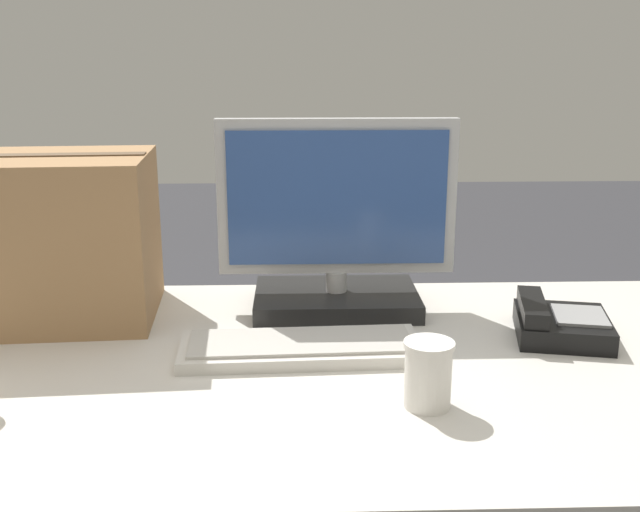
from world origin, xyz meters
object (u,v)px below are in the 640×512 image
at_px(paper_cup_right, 428,374).
at_px(cardboard_box, 58,238).
at_px(desk_phone, 558,323).
at_px(monitor, 337,236).
at_px(keyboard, 301,347).

relative_size(paper_cup_right, cardboard_box, 0.27).
height_order(desk_phone, paper_cup_right, paper_cup_right).
relative_size(desk_phone, paper_cup_right, 2.04).
height_order(monitor, paper_cup_right, monitor).
bearing_deg(desk_phone, cardboard_box, -176.87).
distance_m(monitor, cardboard_box, 0.57).
xyz_separation_m(monitor, desk_phone, (0.42, -0.18, -0.13)).
bearing_deg(paper_cup_right, cardboard_box, 147.62).
xyz_separation_m(keyboard, desk_phone, (0.50, 0.07, 0.01)).
relative_size(monitor, cardboard_box, 1.25).
distance_m(desk_phone, paper_cup_right, 0.41).
bearing_deg(cardboard_box, keyboard, -24.36).
relative_size(monitor, desk_phone, 2.25).
height_order(monitor, cardboard_box, monitor).
bearing_deg(paper_cup_right, desk_phone, 43.06).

